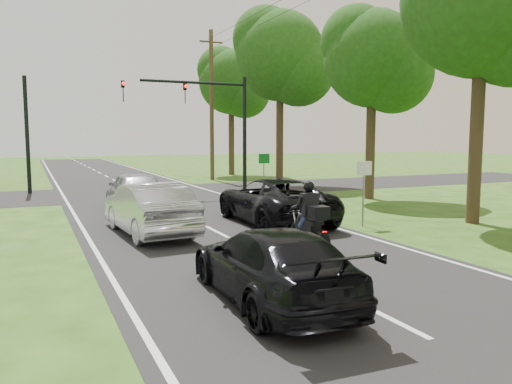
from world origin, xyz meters
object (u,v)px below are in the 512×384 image
at_px(utility_pole_far, 212,105).
at_px(sign_green, 264,165).
at_px(sign_white, 364,178).
at_px(dark_suv, 273,200).
at_px(traffic_signal, 211,113).
at_px(dark_car_behind, 271,264).
at_px(silver_sedan, 149,208).
at_px(silver_suv, 135,190).
at_px(motorcycle_rider, 310,224).

bearing_deg(utility_pole_far, sign_green, -96.73).
bearing_deg(sign_white, dark_suv, 142.35).
distance_m(traffic_signal, sign_white, 11.39).
distance_m(dark_car_behind, sign_white, 8.20).
distance_m(dark_suv, traffic_signal, 9.84).
height_order(traffic_signal, sign_white, traffic_signal).
xyz_separation_m(dark_car_behind, sign_white, (6.03, 5.48, 0.93)).
xyz_separation_m(silver_sedan, dark_car_behind, (0.64, -6.95, -0.12)).
relative_size(dark_suv, sign_white, 2.58).
xyz_separation_m(silver_suv, sign_green, (6.28, 1.35, 0.80)).
xyz_separation_m(silver_sedan, silver_suv, (0.58, 5.18, 0.01)).
distance_m(silver_sedan, silver_suv, 5.21).
xyz_separation_m(dark_car_behind, traffic_signal, (4.66, 16.50, 3.47)).
height_order(dark_car_behind, sign_green, sign_green).
bearing_deg(sign_green, sign_white, -91.43).
xyz_separation_m(dark_suv, traffic_signal, (1.00, 9.19, 3.36)).
bearing_deg(traffic_signal, utility_pole_far, 70.32).
bearing_deg(silver_suv, dark_car_behind, 91.12).
height_order(motorcycle_rider, sign_green, sign_green).
xyz_separation_m(motorcycle_rider, dark_suv, (1.05, 4.22, 0.06)).
bearing_deg(motorcycle_rider, silver_suv, 109.92).
height_order(silver_sedan, sign_white, sign_white).
relative_size(silver_sedan, sign_white, 2.22).
distance_m(dark_car_behind, sign_green, 14.88).
xyz_separation_m(motorcycle_rider, sign_white, (3.41, 2.40, 0.88)).
height_order(dark_suv, silver_suv, silver_suv).
distance_m(silver_suv, utility_pole_far, 15.13).
bearing_deg(sign_white, silver_suv, 132.46).
xyz_separation_m(motorcycle_rider, traffic_signal, (2.05, 13.41, 3.42)).
bearing_deg(silver_suv, dark_suv, 128.48).
height_order(motorcycle_rider, utility_pole_far, utility_pole_far).
distance_m(traffic_signal, sign_green, 4.24).
height_order(silver_suv, dark_car_behind, silver_suv).
bearing_deg(motorcycle_rider, traffic_signal, 84.77).
distance_m(utility_pole_far, sign_white, 19.39).
height_order(dark_suv, silver_sedan, silver_sedan).
bearing_deg(motorcycle_rider, sign_green, 74.30).
bearing_deg(silver_sedan, sign_green, -140.78).
relative_size(dark_suv, utility_pole_far, 0.55).
relative_size(motorcycle_rider, silver_suv, 0.45).
bearing_deg(sign_white, motorcycle_rider, -144.93).
relative_size(dark_suv, traffic_signal, 0.86).
xyz_separation_m(silver_sedan, sign_green, (6.86, 6.53, 0.81)).
bearing_deg(traffic_signal, dark_car_behind, -105.79).
bearing_deg(sign_white, traffic_signal, 97.05).
bearing_deg(dark_suv, dark_car_behind, 64.91).
relative_size(dark_car_behind, traffic_signal, 0.71).
distance_m(dark_car_behind, utility_pole_far, 26.01).
xyz_separation_m(motorcycle_rider, sign_green, (3.61, 10.40, 0.88)).
relative_size(motorcycle_rider, traffic_signal, 0.33).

